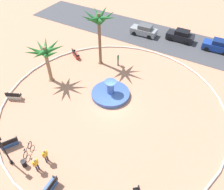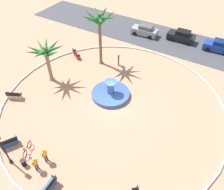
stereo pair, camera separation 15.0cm
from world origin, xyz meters
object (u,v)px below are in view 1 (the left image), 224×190
object	(u,v)px
person_pedestrian_stroll	(118,59)
person_cyclist_helmet	(36,164)
fountain	(111,93)
trash_bin	(24,163)
parked_car_leftmost	(144,30)
parked_car_third	(218,46)
palm_tree_near_fountain	(45,53)
bench_southeast	(76,55)
bench_southwest	(50,187)
bicycle_red_frame	(28,150)
parked_car_second	(181,36)
palm_tree_by_curb	(99,22)
bench_east	(9,143)
person_cyclist_photo	(45,155)
bench_west	(14,96)
lamppost	(3,148)

from	to	relation	value
person_pedestrian_stroll	person_cyclist_helmet	bearing A→B (deg)	-84.51
fountain	trash_bin	xyz separation A→B (m)	(-1.81, -11.09, 0.09)
parked_car_leftmost	parked_car_third	xyz separation A→B (m)	(10.85, 1.07, 0.00)
fountain	palm_tree_near_fountain	distance (m)	8.42
trash_bin	bench_southeast	bearing A→B (deg)	112.09
bench_southwest	bicycle_red_frame	distance (m)	4.22
bench_southwest	trash_bin	xyz separation A→B (m)	(-3.23, 0.47, 0.04)
palm_tree_near_fountain	bench_southwest	bearing A→B (deg)	-48.86
bench_southwest	parked_car_second	distance (m)	27.38
trash_bin	parked_car_second	distance (m)	27.28
fountain	palm_tree_by_curb	world-z (taller)	palm_tree_by_curb
palm_tree_near_fountain	parked_car_leftmost	distance (m)	16.89
bench_southeast	bicycle_red_frame	distance (m)	15.25
bench_southwest	person_cyclist_helmet	size ratio (longest dim) A/B	0.97
bench_east	person_cyclist_photo	bearing A→B (deg)	7.44
bench_southwest	parked_car_second	xyz separation A→B (m)	(1.41, 27.34, 0.43)
bench_west	parked_car_second	bearing A→B (deg)	61.66
palm_tree_near_fountain	bench_east	size ratio (longest dim) A/B	2.97
parked_car_third	lamppost	bearing A→B (deg)	-112.44
bench_west	person_pedestrian_stroll	bearing A→B (deg)	59.30
trash_bin	person_cyclist_helmet	size ratio (longest dim) A/B	0.44
person_pedestrian_stroll	parked_car_leftmost	distance (m)	9.12
bench_west	person_cyclist_helmet	world-z (taller)	person_cyclist_helmet
bench_east	parked_car_second	world-z (taller)	parked_car_second
palm_tree_by_curb	parked_car_leftmost	bearing A→B (deg)	80.02
parked_car_second	person_cyclist_photo	bearing A→B (deg)	-97.28
fountain	lamppost	xyz separation A→B (m)	(-2.97, -11.48, 1.97)
lamppost	parked_car_second	distance (m)	27.92
palm_tree_by_curb	bench_southwest	size ratio (longest dim) A/B	4.32
palm_tree_by_curb	bench_southeast	distance (m)	6.51
trash_bin	person_cyclist_photo	bearing A→B (deg)	42.80
trash_bin	parked_car_third	bearing A→B (deg)	69.41
palm_tree_by_curb	bench_west	xyz separation A→B (m)	(-4.48, -10.54, -5.34)
fountain	parked_car_leftmost	size ratio (longest dim) A/B	1.05
palm_tree_near_fountain	bench_southeast	bearing A→B (deg)	94.92
lamppost	bench_east	bearing A→B (deg)	142.64
palm_tree_near_fountain	person_cyclist_helmet	distance (m)	12.15
bench_southeast	bench_southwest	distance (m)	18.39
parked_car_leftmost	person_cyclist_photo	bearing A→B (deg)	-84.93
person_cyclist_photo	bench_east	bearing A→B (deg)	-172.56
bench_west	parked_car_leftmost	size ratio (longest dim) A/B	0.41
bench_west	person_pedestrian_stroll	xyz separation A→B (m)	(6.71, 11.30, 0.60)
bench_southwest	parked_car_third	bearing A→B (deg)	75.92
person_pedestrian_stroll	parked_car_leftmost	world-z (taller)	person_pedestrian_stroll
fountain	bench_southwest	bearing A→B (deg)	-83.03
person_cyclist_helmet	person_pedestrian_stroll	xyz separation A→B (m)	(-1.57, 16.29, 0.01)
fountain	bicycle_red_frame	distance (m)	10.31
trash_bin	person_pedestrian_stroll	xyz separation A→B (m)	(-0.31, 16.57, 0.56)
trash_bin	parked_car_third	world-z (taller)	parked_car_third
bench_southwest	bench_east	bearing A→B (deg)	168.38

